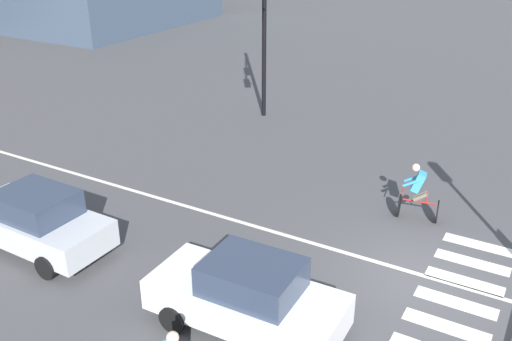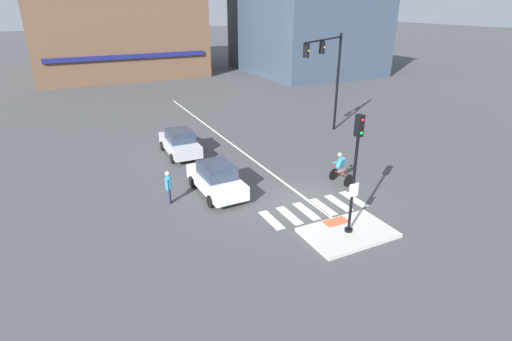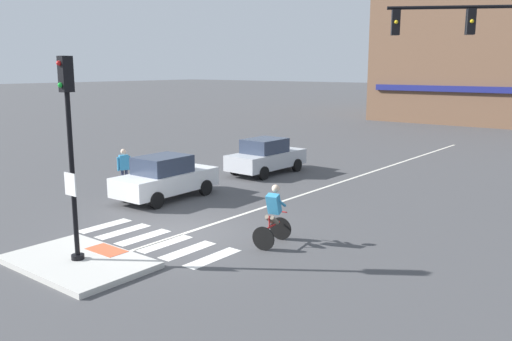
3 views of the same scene
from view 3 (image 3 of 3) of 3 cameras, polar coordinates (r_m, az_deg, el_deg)
The scene contains 15 objects.
ground_plane at distance 16.27m, azimuth -8.56°, elevation -6.63°, with size 300.00×300.00×0.00m, color #474749.
traffic_island at distance 14.34m, azimuth -18.38°, elevation -9.21°, with size 3.71×2.41×0.15m, color beige.
tactile_pad_front at distance 14.76m, azimuth -15.61°, elevation -8.14°, with size 1.10×0.60×0.01m, color #DB5B38.
signal_pole at distance 13.62m, azimuth -19.18°, elevation 3.03°, with size 0.44×0.38×4.98m.
crosswalk_stripe_a at distance 17.49m, azimuth -15.78°, elevation -5.67°, with size 0.44×1.80×0.01m, color silver.
crosswalk_stripe_b at distance 16.77m, azimuth -13.92°, elevation -6.29°, with size 0.44×1.80×0.01m, color silver.
crosswalk_stripe_c at distance 16.08m, azimuth -11.89°, elevation -6.95°, with size 0.44×1.80×0.01m, color silver.
crosswalk_stripe_d at distance 15.41m, azimuth -9.68°, elevation -7.66°, with size 0.44×1.80×0.01m, color silver.
crosswalk_stripe_e at distance 14.76m, azimuth -7.26°, elevation -8.42°, with size 0.44×1.80×0.01m, color silver.
crosswalk_stripe_f at distance 14.15m, azimuth -4.61°, elevation -9.23°, with size 0.44×1.80×0.01m, color silver.
lane_centre_line at distance 23.87m, azimuth 9.62°, elevation -1.01°, with size 0.14×28.00×0.01m, color silver.
car_white_westbound_near at distance 20.38m, azimuth -9.63°, elevation -0.74°, with size 1.93×4.14×1.64m.
car_silver_westbound_far at distance 24.93m, azimuth 1.08°, elevation 1.53°, with size 1.89×4.12×1.64m.
cyclist at distance 14.91m, azimuth 1.86°, elevation -4.65°, with size 0.83×1.18×1.68m.
pedestrian_at_curb_left at distance 22.19m, azimuth -13.85°, elevation 0.49°, with size 0.35×0.51×1.67m.
Camera 3 is at (11.44, -10.50, 4.86)m, focal length 37.64 mm.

